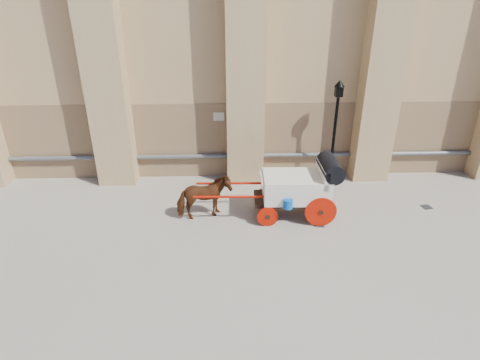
{
  "coord_description": "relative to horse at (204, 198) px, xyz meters",
  "views": [
    {
      "loc": [
        -1.73,
        -10.2,
        6.27
      ],
      "look_at": [
        -1.31,
        0.6,
        1.33
      ],
      "focal_mm": 28.0,
      "sensor_mm": 36.0,
      "label": 1
    }
  ],
  "objects": [
    {
      "name": "carriage",
      "position": [
        3.13,
        0.05,
        0.37
      ],
      "size": [
        4.67,
        1.67,
        2.03
      ],
      "rotation": [
        0.0,
        0.0,
        -0.03
      ],
      "color": "black",
      "rests_on": "ground"
    },
    {
      "name": "drain_grate_near",
      "position": [
        3.68,
        -0.6,
        -0.72
      ],
      "size": [
        0.38,
        0.38,
        0.01
      ],
      "primitive_type": "cube",
      "rotation": [
        0.0,
        0.0,
        -0.23
      ],
      "color": "black",
      "rests_on": "ground"
    },
    {
      "name": "drain_grate_far",
      "position": [
        7.69,
        0.42,
        -0.72
      ],
      "size": [
        0.37,
        0.37,
        0.01
      ],
      "primitive_type": "cube",
      "rotation": [
        0.0,
        0.0,
        0.15
      ],
      "color": "black",
      "rests_on": "ground"
    },
    {
      "name": "ground",
      "position": [
        2.48,
        -0.57,
        -0.73
      ],
      "size": [
        90.0,
        90.0,
        0.0
      ],
      "primitive_type": "plane",
      "color": "gray",
      "rests_on": "ground"
    },
    {
      "name": "horse",
      "position": [
        0.0,
        0.0,
        0.0
      ],
      "size": [
        1.88,
        1.26,
        1.46
      ],
      "primitive_type": "imported",
      "rotation": [
        0.0,
        0.0,
        1.87
      ],
      "color": "#592814",
      "rests_on": "ground"
    },
    {
      "name": "street_lamp",
      "position": [
        4.83,
        2.62,
        1.41
      ],
      "size": [
        0.37,
        0.37,
        3.99
      ],
      "color": "black",
      "rests_on": "ground"
    }
  ]
}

